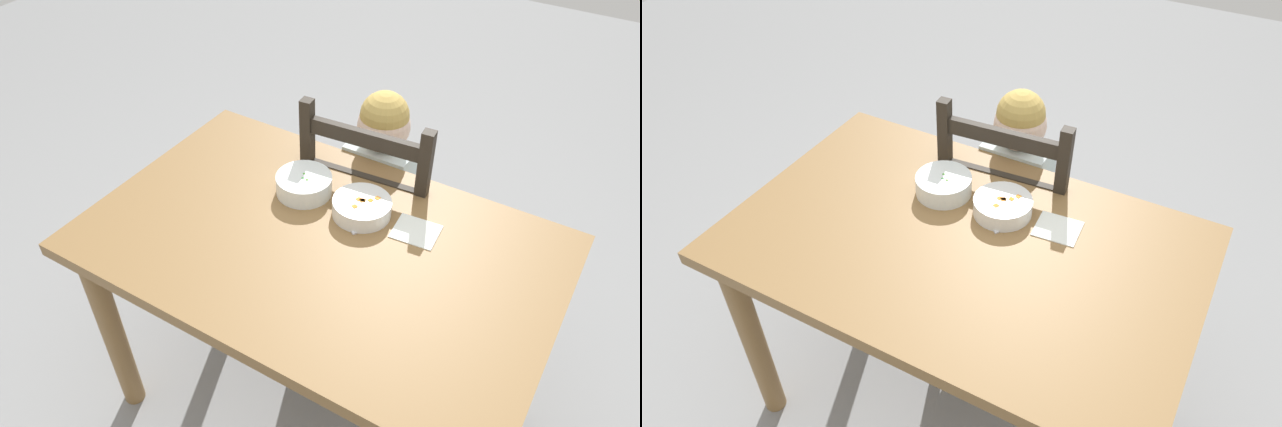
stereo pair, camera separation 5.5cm
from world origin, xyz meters
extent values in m
plane|color=gray|center=(0.00, 0.00, 0.00)|extent=(8.00, 8.00, 0.00)
cube|color=olive|center=(0.00, 0.00, 0.75)|extent=(1.27, 0.81, 0.04)
cylinder|color=olive|center=(-0.56, -0.33, 0.36)|extent=(0.07, 0.07, 0.73)
cylinder|color=olive|center=(-0.56, 0.33, 0.36)|extent=(0.07, 0.07, 0.73)
cylinder|color=olive|center=(0.56, 0.33, 0.36)|extent=(0.07, 0.07, 0.73)
cube|color=#2A241D|center=(-0.05, 0.51, 0.45)|extent=(0.45, 0.45, 0.02)
cube|color=#2A241D|center=(0.13, 0.71, 0.22)|extent=(0.04, 0.04, 0.44)
cube|color=#2A241D|center=(-0.25, 0.68, 0.22)|extent=(0.04, 0.04, 0.44)
cube|color=#2A241D|center=(0.15, 0.33, 0.22)|extent=(0.04, 0.04, 0.44)
cube|color=#2A241D|center=(-0.23, 0.30, 0.22)|extent=(0.04, 0.04, 0.44)
cube|color=#2A241D|center=(0.15, 0.33, 0.72)|extent=(0.04, 0.04, 0.52)
cube|color=#2A241D|center=(-0.23, 0.30, 0.72)|extent=(0.04, 0.04, 0.52)
cube|color=#2A241D|center=(-0.04, 0.32, 0.90)|extent=(0.36, 0.05, 0.05)
cube|color=#2A241D|center=(-0.04, 0.32, 0.75)|extent=(0.36, 0.05, 0.05)
cube|color=silver|center=(-0.05, 0.48, 0.62)|extent=(0.22, 0.14, 0.32)
sphere|color=beige|center=(-0.05, 0.48, 0.86)|extent=(0.17, 0.17, 0.17)
sphere|color=tan|center=(-0.05, 0.48, 0.89)|extent=(0.16, 0.16, 0.16)
cylinder|color=#3F4C72|center=(-0.10, 0.36, 0.23)|extent=(0.07, 0.07, 0.46)
cylinder|color=#3F4C72|center=(0.01, 0.36, 0.23)|extent=(0.07, 0.07, 0.46)
cylinder|color=silver|center=(-0.18, 0.38, 0.70)|extent=(0.06, 0.24, 0.13)
cylinder|color=silver|center=(0.08, 0.38, 0.70)|extent=(0.06, 0.24, 0.13)
cylinder|color=white|center=(-0.15, 0.16, 0.80)|extent=(0.17, 0.17, 0.06)
cylinder|color=white|center=(-0.15, 0.16, 0.77)|extent=(0.07, 0.07, 0.01)
cylinder|color=#53A43C|center=(-0.15, 0.16, 0.80)|extent=(0.14, 0.14, 0.03)
sphere|color=#54A23F|center=(-0.15, 0.17, 0.82)|extent=(0.01, 0.01, 0.01)
sphere|color=#479B49|center=(-0.14, 0.15, 0.82)|extent=(0.01, 0.01, 0.01)
sphere|color=#5FA137|center=(-0.13, 0.15, 0.82)|extent=(0.01, 0.01, 0.01)
cylinder|color=white|center=(0.05, 0.16, 0.79)|extent=(0.17, 0.17, 0.05)
cylinder|color=white|center=(0.05, 0.16, 0.77)|extent=(0.08, 0.08, 0.01)
cylinder|color=orange|center=(0.05, 0.16, 0.80)|extent=(0.14, 0.14, 0.03)
cube|color=orange|center=(0.08, 0.19, 0.81)|extent=(0.02, 0.02, 0.01)
cube|color=orange|center=(0.04, 0.12, 0.81)|extent=(0.02, 0.02, 0.01)
cube|color=orange|center=(0.07, 0.17, 0.81)|extent=(0.02, 0.02, 0.01)
cube|color=orange|center=(0.04, 0.16, 0.81)|extent=(0.02, 0.02, 0.01)
cube|color=orange|center=(0.05, 0.16, 0.81)|extent=(0.02, 0.02, 0.01)
cube|color=orange|center=(0.05, 0.16, 0.81)|extent=(0.02, 0.02, 0.01)
cube|color=silver|center=(0.03, 0.10, 0.77)|extent=(0.08, 0.07, 0.00)
ellipsoid|color=silver|center=(-0.02, 0.14, 0.77)|extent=(0.05, 0.05, 0.01)
cube|color=white|center=(0.21, 0.17, 0.77)|extent=(0.13, 0.12, 0.00)
camera|label=1|loc=(0.62, -1.02, 1.89)|focal=33.99mm
camera|label=2|loc=(0.57, -1.05, 1.89)|focal=33.99mm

